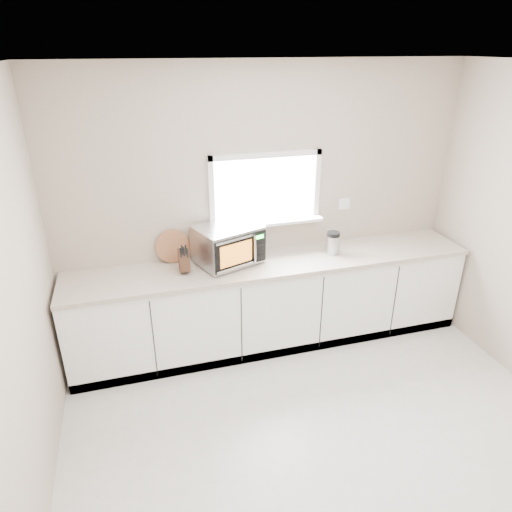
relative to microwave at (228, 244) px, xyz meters
name	(u,v)px	position (x,y,z in m)	size (l,w,h in m)	color
ground	(344,473)	(0.42, -1.78, -1.11)	(4.00, 4.00, 0.00)	beige
back_wall	(265,207)	(0.42, 0.22, 0.25)	(4.00, 0.17, 2.70)	#B09F8C
cabinets	(273,304)	(0.42, -0.08, -0.67)	(3.92, 0.60, 0.88)	white
countertop	(274,263)	(0.42, -0.09, -0.21)	(3.92, 0.64, 0.04)	beige
microwave	(228,244)	(0.00, 0.00, 0.00)	(0.68, 0.61, 0.37)	black
knife_block	(184,260)	(-0.43, -0.07, -0.07)	(0.09, 0.19, 0.28)	#462319
cutting_board	(173,246)	(-0.50, 0.16, -0.03)	(0.32, 0.32, 0.02)	#975F3A
coffee_grinder	(333,243)	(1.03, -0.08, -0.08)	(0.16, 0.16, 0.23)	#A9ABB0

